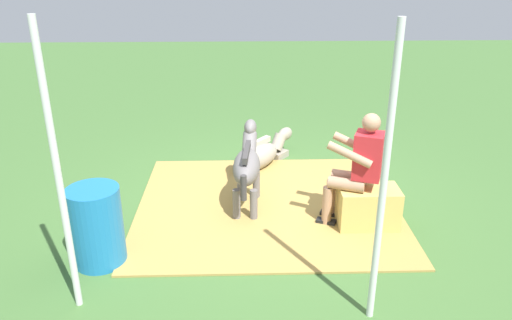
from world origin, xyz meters
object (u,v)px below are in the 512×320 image
at_px(water_barrel, 97,226).
at_px(tent_pole_left, 384,184).
at_px(hay_bale, 368,208).
at_px(pony_standing, 247,164).
at_px(soda_bottle, 393,199).
at_px(pony_lying, 260,154).
at_px(tent_pole_right, 58,176).
at_px(person_seated, 357,165).

xyz_separation_m(water_barrel, tent_pole_left, (-2.55, 0.90, 0.86)).
relative_size(hay_bale, water_barrel, 0.82).
height_order(pony_standing, water_barrel, pony_standing).
bearing_deg(soda_bottle, tent_pole_left, 69.13).
xyz_separation_m(pony_lying, water_barrel, (1.72, 2.39, 0.22)).
distance_m(tent_pole_left, tent_pole_right, 2.59).
distance_m(water_barrel, tent_pole_right, 1.09).
distance_m(pony_lying, water_barrel, 2.95).
bearing_deg(pony_lying, person_seated, 120.09).
xyz_separation_m(pony_standing, pony_lying, (-0.20, -1.21, -0.37)).
xyz_separation_m(pony_standing, tent_pole_right, (1.54, 1.86, 0.71)).
bearing_deg(pony_standing, pony_lying, -99.50).
distance_m(person_seated, tent_pole_left, 1.66).
bearing_deg(soda_bottle, tent_pole_right, 27.30).
height_order(pony_standing, tent_pole_right, tent_pole_right).
height_order(water_barrel, tent_pole_left, tent_pole_left).
height_order(pony_lying, tent_pole_right, tent_pole_right).
xyz_separation_m(soda_bottle, water_barrel, (3.29, 1.04, 0.28)).
bearing_deg(person_seated, hay_bale, 165.15).
relative_size(pony_standing, water_barrel, 1.64).
relative_size(pony_lying, tent_pole_right, 0.48).
distance_m(hay_bale, tent_pole_left, 1.87).
bearing_deg(water_barrel, hay_bale, -167.83).
relative_size(hay_bale, tent_pole_left, 0.27).
distance_m(pony_standing, tent_pole_left, 2.43).
bearing_deg(hay_bale, person_seated, -14.85).
height_order(pony_standing, soda_bottle, pony_standing).
xyz_separation_m(hay_bale, person_seated, (0.16, -0.04, 0.51)).
relative_size(pony_standing, soda_bottle, 4.89).
bearing_deg(tent_pole_right, tent_pole_left, 174.96).
relative_size(pony_lying, water_barrel, 1.47).
distance_m(hay_bale, water_barrel, 2.95).
bearing_deg(tent_pole_left, soda_bottle, -110.87).
height_order(hay_bale, pony_lying, hay_bale).
distance_m(person_seated, pony_lying, 2.08).
height_order(hay_bale, tent_pole_right, tent_pole_right).
bearing_deg(hay_bale, tent_pole_right, 24.05).
height_order(water_barrel, tent_pole_right, tent_pole_right).
relative_size(person_seated, water_barrel, 1.66).
distance_m(person_seated, water_barrel, 2.82).
xyz_separation_m(soda_bottle, tent_pole_left, (0.74, 1.94, 1.13)).
distance_m(pony_standing, soda_bottle, 1.83).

